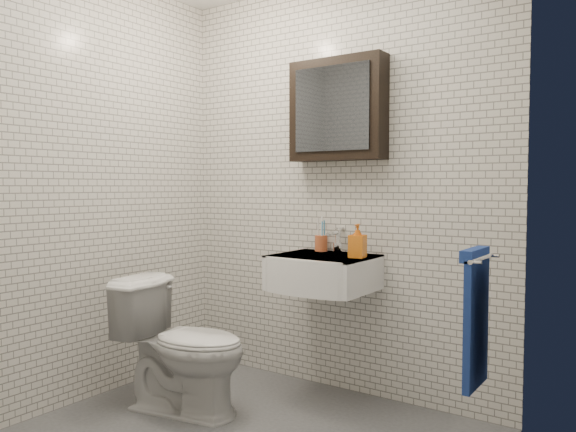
# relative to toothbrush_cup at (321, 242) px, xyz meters

# --- Properties ---
(room_shell) EXTENTS (2.22, 2.02, 2.51)m
(room_shell) POSITION_rel_toothbrush_cup_xyz_m (0.07, -0.94, 0.56)
(room_shell) COLOR silver
(room_shell) RESTS_ON ground
(washbasin) EXTENTS (0.55, 0.50, 0.20)m
(washbasin) POSITION_rel_toothbrush_cup_xyz_m (0.12, -0.21, -0.15)
(washbasin) COLOR white
(washbasin) RESTS_ON room_shell
(faucet) EXTENTS (0.06, 0.20, 0.15)m
(faucet) POSITION_rel_toothbrush_cup_xyz_m (0.12, -0.01, 0.01)
(faucet) COLOR silver
(faucet) RESTS_ON washbasin
(mirror_cabinet) EXTENTS (0.60, 0.15, 0.60)m
(mirror_cabinet) POSITION_rel_toothbrush_cup_xyz_m (0.12, -0.01, 0.80)
(mirror_cabinet) COLOR black
(mirror_cabinet) RESTS_ON room_shell
(towel_rail) EXTENTS (0.09, 0.30, 0.58)m
(towel_rail) POSITION_rel_toothbrush_cup_xyz_m (1.11, -0.59, -0.18)
(towel_rail) COLOR silver
(towel_rail) RESTS_ON room_shell
(toothbrush_cup) EXTENTS (0.08, 0.08, 0.21)m
(toothbrush_cup) POSITION_rel_toothbrush_cup_xyz_m (0.00, 0.00, 0.00)
(toothbrush_cup) COLOR #B6532D
(toothbrush_cup) RESTS_ON washbasin
(soap_bottle) EXTENTS (0.10, 0.10, 0.19)m
(soap_bottle) POSITION_rel_toothbrush_cup_xyz_m (0.33, -0.16, 0.04)
(soap_bottle) COLOR orange
(soap_bottle) RESTS_ON washbasin
(toilet) EXTENTS (0.79, 0.55, 0.74)m
(toilet) POSITION_rel_toothbrush_cup_xyz_m (-0.43, -0.75, -0.54)
(toilet) COLOR white
(toilet) RESTS_ON ground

